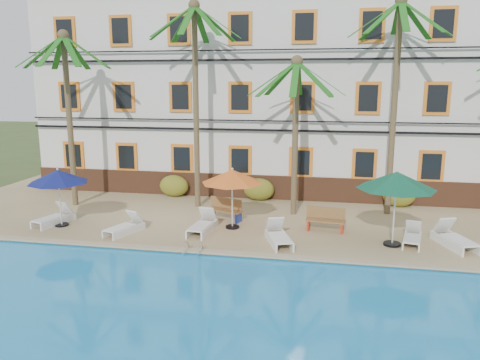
% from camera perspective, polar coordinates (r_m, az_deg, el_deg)
% --- Properties ---
extents(ground, '(100.00, 100.00, 0.00)m').
position_cam_1_polar(ground, '(16.91, 0.66, -8.81)').
color(ground, '#384C23').
rests_on(ground, ground).
extents(pool_deck, '(30.00, 12.00, 0.25)m').
position_cam_1_polar(pool_deck, '(21.57, 2.97, -3.89)').
color(pool_deck, tan).
rests_on(pool_deck, ground).
extents(pool_coping, '(30.00, 0.35, 0.06)m').
position_cam_1_polar(pool_coping, '(15.98, 0.09, -8.99)').
color(pool_coping, tan).
rests_on(pool_coping, pool_deck).
extents(hotel_building, '(25.40, 6.44, 10.22)m').
position_cam_1_polar(hotel_building, '(25.72, 4.62, 10.48)').
color(hotel_building, silver).
rests_on(hotel_building, pool_deck).
extents(palm_a, '(4.13, 4.13, 8.01)m').
position_cam_1_polar(palm_a, '(22.93, -20.27, 9.64)').
color(palm_a, brown).
rests_on(palm_a, pool_deck).
extents(palm_b, '(4.13, 4.13, 9.23)m').
position_cam_1_polar(palm_b, '(21.37, -5.45, 12.07)').
color(palm_b, brown).
rests_on(palm_b, pool_deck).
extents(palm_c, '(4.13, 4.13, 6.82)m').
position_cam_1_polar(palm_c, '(20.16, 6.81, 8.10)').
color(palm_c, brown).
rests_on(palm_c, pool_deck).
extents(palm_d, '(4.13, 4.13, 9.22)m').
position_cam_1_polar(palm_d, '(21.08, 18.48, 11.51)').
color(palm_d, brown).
rests_on(palm_d, pool_deck).
extents(shrub_left, '(1.50, 0.90, 1.10)m').
position_cam_1_polar(shrub_left, '(24.01, -8.04, -0.71)').
color(shrub_left, '#285117').
rests_on(shrub_left, pool_deck).
extents(shrub_mid, '(1.50, 0.90, 1.10)m').
position_cam_1_polar(shrub_mid, '(23.00, 2.31, -1.15)').
color(shrub_mid, '#285117').
rests_on(shrub_mid, pool_deck).
extents(shrub_right, '(1.50, 0.90, 1.10)m').
position_cam_1_polar(shrub_right, '(23.03, 18.82, -1.77)').
color(shrub_right, '#285117').
rests_on(shrub_right, pool_deck).
extents(umbrella_blue, '(2.38, 2.38, 2.38)m').
position_cam_1_polar(umbrella_blue, '(19.93, -21.31, 0.38)').
color(umbrella_blue, black).
rests_on(umbrella_blue, pool_deck).
extents(umbrella_red, '(2.45, 2.45, 2.45)m').
position_cam_1_polar(umbrella_red, '(18.28, -0.96, 0.40)').
color(umbrella_red, black).
rests_on(umbrella_red, pool_deck).
extents(umbrella_green, '(2.76, 2.76, 2.76)m').
position_cam_1_polar(umbrella_green, '(17.12, 18.53, -0.09)').
color(umbrella_green, black).
rests_on(umbrella_green, pool_deck).
extents(lounger_a, '(1.13, 1.90, 0.85)m').
position_cam_1_polar(lounger_a, '(20.68, -21.69, -4.27)').
color(lounger_a, white).
rests_on(lounger_a, pool_deck).
extents(lounger_b, '(1.17, 1.81, 0.80)m').
position_cam_1_polar(lounger_b, '(18.62, -13.87, -5.55)').
color(lounger_b, white).
rests_on(lounger_b, pool_deck).
extents(lounger_c, '(0.83, 1.93, 0.89)m').
position_cam_1_polar(lounger_c, '(18.26, -4.56, -5.48)').
color(lounger_c, white).
rests_on(lounger_c, pool_deck).
extents(lounger_d, '(1.23, 1.95, 0.87)m').
position_cam_1_polar(lounger_d, '(16.99, 4.73, -6.84)').
color(lounger_d, white).
rests_on(lounger_d, pool_deck).
extents(lounger_e, '(0.91, 1.72, 0.77)m').
position_cam_1_polar(lounger_e, '(18.02, 20.26, -6.56)').
color(lounger_e, white).
rests_on(lounger_e, pool_deck).
extents(lounger_f, '(1.33, 2.08, 0.93)m').
position_cam_1_polar(lounger_f, '(18.30, 24.62, -6.47)').
color(lounger_f, white).
rests_on(lounger_f, pool_deck).
extents(bench_left, '(1.57, 0.94, 0.93)m').
position_cam_1_polar(bench_left, '(19.75, -1.73, -3.57)').
color(bench_left, olive).
rests_on(bench_left, pool_deck).
extents(bench_right, '(1.54, 0.64, 0.93)m').
position_cam_1_polar(bench_right, '(18.61, 10.40, -4.73)').
color(bench_right, olive).
rests_on(bench_right, pool_deck).
extents(pool_ladder, '(0.54, 0.74, 0.74)m').
position_cam_1_polar(pool_ladder, '(16.26, -5.74, -8.78)').
color(pool_ladder, silver).
rests_on(pool_ladder, ground).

